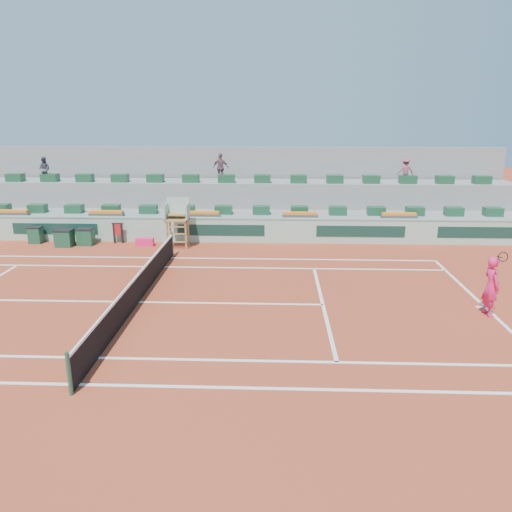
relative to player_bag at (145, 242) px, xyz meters
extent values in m
plane|color=#98351D|center=(1.71, -7.58, -0.19)|extent=(90.00, 90.00, 0.00)
cube|color=gray|center=(1.71, 3.12, 0.41)|extent=(36.00, 4.00, 1.20)
cube|color=gray|center=(1.71, 4.72, 1.11)|extent=(36.00, 2.40, 2.60)
cube|color=gray|center=(1.71, 6.32, 2.01)|extent=(36.00, 0.40, 4.40)
cube|color=#FF2167|center=(0.00, 0.00, 0.00)|extent=(0.87, 0.39, 0.39)
imported|color=#4E4E5B|center=(-6.58, 4.15, 3.10)|extent=(0.67, 0.53, 1.38)
imported|color=#7A515E|center=(3.37, 4.38, 3.20)|extent=(1.01, 0.67, 1.59)
imported|color=#8B4555|center=(13.59, 4.32, 3.09)|extent=(0.91, 0.54, 1.37)
cube|color=white|center=(13.59, -7.58, -0.19)|extent=(0.12, 10.97, 0.01)
cube|color=white|center=(1.71, -13.06, -0.19)|extent=(23.77, 0.12, 0.01)
cube|color=white|center=(1.71, -2.09, -0.19)|extent=(23.77, 0.12, 0.01)
cube|color=white|center=(1.71, -11.69, -0.19)|extent=(23.77, 0.12, 0.01)
cube|color=white|center=(1.71, -3.46, -0.19)|extent=(23.77, 0.12, 0.01)
cube|color=white|center=(8.11, -7.58, -0.19)|extent=(0.12, 8.23, 0.01)
cube|color=white|center=(1.71, -7.58, -0.19)|extent=(12.80, 0.12, 0.01)
cube|color=white|center=(13.44, -7.58, -0.19)|extent=(0.30, 0.12, 0.01)
cube|color=black|center=(1.71, -7.58, 0.27)|extent=(0.03, 11.87, 0.92)
cube|color=white|center=(1.71, -7.58, 0.76)|extent=(0.06, 11.87, 0.07)
cylinder|color=#204B32|center=(1.71, -13.51, 0.36)|extent=(0.10, 0.10, 1.10)
cylinder|color=#204B32|center=(1.71, -1.64, 0.36)|extent=(0.10, 0.10, 1.10)
cube|color=#9BC3AD|center=(1.71, 0.92, 0.41)|extent=(36.00, 0.30, 1.20)
cube|color=gray|center=(1.71, 0.92, 1.04)|extent=(36.00, 0.34, 0.06)
cube|color=#13352B|center=(-4.79, 0.76, 0.46)|extent=(4.40, 0.02, 0.56)
cube|color=#13352B|center=(3.71, 0.76, 0.46)|extent=(4.40, 0.02, 0.56)
cube|color=#13352B|center=(10.71, 0.76, 0.46)|extent=(4.40, 0.02, 0.56)
cube|color=#13352B|center=(16.71, 0.76, 0.46)|extent=(4.40, 0.02, 0.56)
cube|color=olive|center=(1.26, -0.53, 0.48)|extent=(0.08, 0.08, 1.35)
cube|color=olive|center=(2.16, -0.53, 0.48)|extent=(0.08, 0.08, 1.35)
cube|color=olive|center=(1.26, 0.17, 0.48)|extent=(0.08, 0.08, 1.35)
cube|color=olive|center=(2.16, 0.17, 0.48)|extent=(0.08, 0.08, 1.35)
cube|color=olive|center=(1.71, -0.18, 1.20)|extent=(1.10, 0.90, 0.08)
cube|color=#9BC3AD|center=(1.71, 0.20, 1.71)|extent=(1.10, 0.08, 1.00)
cube|color=#9BC3AD|center=(1.19, -0.18, 1.56)|extent=(0.06, 0.90, 0.80)
cube|color=#9BC3AD|center=(2.23, -0.18, 1.56)|extent=(0.06, 0.90, 0.80)
cube|color=olive|center=(1.71, -0.08, 1.44)|extent=(0.80, 0.60, 0.08)
cube|color=olive|center=(1.71, -0.53, 0.16)|extent=(0.90, 0.08, 0.06)
cube|color=olive|center=(1.71, -0.53, 0.56)|extent=(0.90, 0.08, 0.06)
cube|color=olive|center=(1.71, -0.53, 0.91)|extent=(0.90, 0.08, 0.06)
cube|color=#184A2D|center=(-8.29, 2.22, 1.23)|extent=(0.90, 0.60, 0.44)
cube|color=#184A2D|center=(-6.29, 2.22, 1.23)|extent=(0.90, 0.60, 0.44)
cube|color=#184A2D|center=(-4.29, 2.22, 1.23)|extent=(0.90, 0.60, 0.44)
cube|color=#184A2D|center=(-2.29, 2.22, 1.23)|extent=(0.90, 0.60, 0.44)
cube|color=#184A2D|center=(-0.29, 2.22, 1.23)|extent=(0.90, 0.60, 0.44)
cube|color=#184A2D|center=(1.71, 2.22, 1.23)|extent=(0.90, 0.60, 0.44)
cube|color=#184A2D|center=(3.71, 2.22, 1.23)|extent=(0.90, 0.60, 0.44)
cube|color=#184A2D|center=(5.71, 2.22, 1.23)|extent=(0.90, 0.60, 0.44)
cube|color=#184A2D|center=(7.71, 2.22, 1.23)|extent=(0.90, 0.60, 0.44)
cube|color=#184A2D|center=(9.71, 2.22, 1.23)|extent=(0.90, 0.60, 0.44)
cube|color=#184A2D|center=(11.71, 2.22, 1.23)|extent=(0.90, 0.60, 0.44)
cube|color=#184A2D|center=(13.71, 2.22, 1.23)|extent=(0.90, 0.60, 0.44)
cube|color=#184A2D|center=(15.71, 2.22, 1.23)|extent=(0.90, 0.60, 0.44)
cube|color=#184A2D|center=(17.71, 2.22, 1.23)|extent=(0.90, 0.60, 0.44)
cube|color=#184A2D|center=(-8.29, 4.12, 2.63)|extent=(0.90, 0.60, 0.44)
cube|color=#184A2D|center=(-6.29, 4.12, 2.63)|extent=(0.90, 0.60, 0.44)
cube|color=#184A2D|center=(-4.29, 4.12, 2.63)|extent=(0.90, 0.60, 0.44)
cube|color=#184A2D|center=(-2.29, 4.12, 2.63)|extent=(0.90, 0.60, 0.44)
cube|color=#184A2D|center=(-0.29, 4.12, 2.63)|extent=(0.90, 0.60, 0.44)
cube|color=#184A2D|center=(1.71, 4.12, 2.63)|extent=(0.90, 0.60, 0.44)
cube|color=#184A2D|center=(3.71, 4.12, 2.63)|extent=(0.90, 0.60, 0.44)
cube|color=#184A2D|center=(5.71, 4.12, 2.63)|extent=(0.90, 0.60, 0.44)
cube|color=#184A2D|center=(7.71, 4.12, 2.63)|extent=(0.90, 0.60, 0.44)
cube|color=#184A2D|center=(9.71, 4.12, 2.63)|extent=(0.90, 0.60, 0.44)
cube|color=#184A2D|center=(11.71, 4.12, 2.63)|extent=(0.90, 0.60, 0.44)
cube|color=#184A2D|center=(13.71, 4.12, 2.63)|extent=(0.90, 0.60, 0.44)
cube|color=#184A2D|center=(15.71, 4.12, 2.63)|extent=(0.90, 0.60, 0.44)
cube|color=#184A2D|center=(17.71, 4.12, 2.63)|extent=(0.90, 0.60, 0.44)
cube|color=#464646|center=(-7.29, 1.42, 1.09)|extent=(1.80, 0.36, 0.16)
cube|color=orange|center=(-7.29, 1.42, 1.23)|extent=(1.70, 0.32, 0.12)
cube|color=#464646|center=(-2.29, 1.42, 1.09)|extent=(1.80, 0.36, 0.16)
cube|color=orange|center=(-2.29, 1.42, 1.23)|extent=(1.70, 0.32, 0.12)
cube|color=#464646|center=(2.71, 1.42, 1.09)|extent=(1.80, 0.36, 0.16)
cube|color=orange|center=(2.71, 1.42, 1.23)|extent=(1.70, 0.32, 0.12)
cube|color=#464646|center=(7.71, 1.42, 1.09)|extent=(1.80, 0.36, 0.16)
cube|color=orange|center=(7.71, 1.42, 1.23)|extent=(1.70, 0.32, 0.12)
cube|color=#464646|center=(12.71, 1.42, 1.09)|extent=(1.80, 0.36, 0.16)
cube|color=orange|center=(12.71, 1.42, 1.23)|extent=(1.70, 0.32, 0.12)
cube|color=#17452D|center=(-2.97, 0.07, 0.21)|extent=(0.74, 0.63, 0.80)
cube|color=black|center=(-2.97, 0.07, 0.63)|extent=(0.78, 0.68, 0.04)
cube|color=#17452D|center=(-3.92, -0.23, 0.21)|extent=(0.80, 0.68, 0.80)
cube|color=black|center=(-3.92, -0.23, 0.63)|extent=(0.84, 0.73, 0.04)
cube|color=#17452D|center=(-5.63, 0.34, 0.21)|extent=(0.61, 0.52, 0.80)
cube|color=black|center=(-5.63, 0.34, 0.63)|extent=(0.64, 0.55, 0.04)
cube|color=black|center=(-1.67, 0.52, 0.31)|extent=(0.09, 0.09, 1.00)
cube|color=black|center=(-1.27, 0.52, 0.31)|extent=(0.09, 0.09, 1.00)
cube|color=black|center=(-1.47, 0.52, 0.81)|extent=(0.57, 0.08, 0.06)
cube|color=red|center=(-1.47, 0.50, 0.51)|extent=(0.42, 0.04, 0.56)
imported|color=#FF2167|center=(13.41, -8.24, 0.79)|extent=(0.54, 0.76, 1.96)
cylinder|color=black|center=(13.41, -8.54, 1.86)|extent=(0.03, 0.35, 0.09)
torus|color=black|center=(13.41, -8.76, 1.93)|extent=(0.31, 0.08, 0.31)
camera|label=1|loc=(6.43, -23.65, 6.17)|focal=35.00mm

